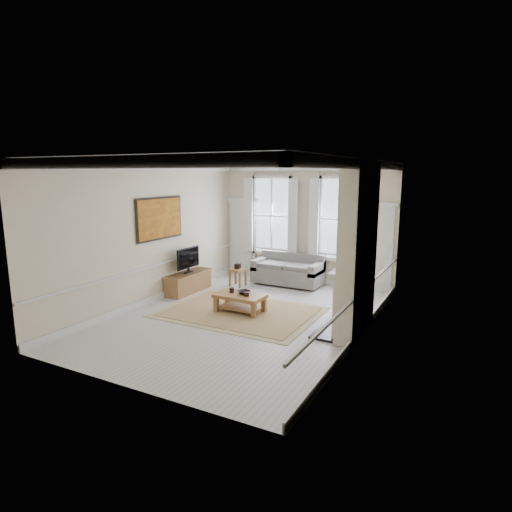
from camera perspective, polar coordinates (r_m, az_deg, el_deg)
The scene contains 23 objects.
floor at distance 9.63m, azimuth -1.56°, elevation -8.12°, with size 7.20×7.20×0.00m, color #B7B5AD.
ceiling at distance 9.10m, azimuth -1.67°, elevation 12.55°, with size 7.20×7.20×0.00m, color white.
back_wall at distance 12.45m, azimuth 6.59°, elevation 4.22°, with size 5.20×5.20×0.00m, color beige.
left_wall at distance 10.72m, azimuth -13.82°, elevation 2.89°, with size 7.20×7.20×0.00m, color beige.
right_wall at distance 8.27m, azimuth 14.28°, elevation 0.54°, with size 7.20×7.20×0.00m, color beige.
window_left at distance 12.80m, azimuth 2.12°, elevation 5.37°, with size 1.26×0.20×2.20m, color #B2BCC6, non-canonical shape.
window_right at distance 12.04m, azimuth 11.19°, elevation 4.81°, with size 1.26×0.20×2.20m, color #B2BCC6, non-canonical shape.
door_left at distance 13.36m, azimuth -1.75°, elevation 2.37°, with size 0.90×0.08×2.30m, color silver.
door_right at distance 11.90m, azimuth 15.68°, elevation 0.90°, with size 0.90×0.08×2.30m, color silver.
painting at distance 10.88m, azimuth -12.70°, elevation 4.91°, with size 0.05×1.66×1.06m, color #BF8320.
chimney_breast at distance 8.50m, azimuth 13.46°, elevation 0.86°, with size 0.35×1.70×3.38m, color beige.
hearth at distance 9.05m, azimuth 10.34°, elevation -9.41°, with size 0.55×1.50×0.05m, color black.
fireplace at distance 8.77m, azimuth 11.75°, elevation -5.25°, with size 0.21×1.45×1.33m.
mirror at distance 8.50m, azimuth 12.16°, elevation 3.30°, with size 0.06×1.26×1.06m, color gold.
sofa at distance 12.33m, azimuth 4.37°, elevation -2.09°, with size 1.95×0.95×0.88m.
side_table at distance 12.11m, azimuth -2.46°, elevation -2.19°, with size 0.50×0.50×0.50m.
rug at distance 9.94m, azimuth -2.13°, elevation -7.43°, with size 3.50×2.60×0.02m, color #A98357.
coffee_table at distance 9.84m, azimuth -2.15°, elevation -5.58°, with size 1.15×0.69×0.43m.
ceramic_pot_a at distance 9.97m, azimuth -3.26°, elevation -4.57°, with size 0.11×0.11×0.11m, color black.
ceramic_pot_b at distance 9.67m, azimuth -1.27°, elevation -5.11°, with size 0.12×0.12×0.09m, color black.
bowl at distance 9.87m, azimuth -1.61°, elevation -4.83°, with size 0.29×0.29×0.07m, color black.
tv_stand at distance 11.66m, azimuth -9.01°, elevation -3.48°, with size 0.48×1.50×0.53m, color brown.
tv at distance 11.50m, azimuth -9.02°, elevation -0.29°, with size 0.08×0.90×0.68m.
Camera 1 is at (4.48, -7.92, 3.15)m, focal length 30.00 mm.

